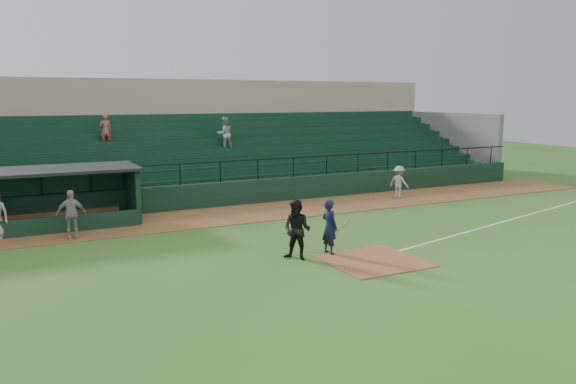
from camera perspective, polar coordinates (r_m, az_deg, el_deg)
name	(u,v)px	position (r m, az deg, el deg)	size (l,w,h in m)	color
ground	(355,254)	(19.81, 6.70, -6.09)	(90.00, 90.00, 0.00)	#315E1E
warning_track	(258,212)	(26.63, -2.97, -2.01)	(40.00, 4.00, 0.03)	brown
home_plate_dirt	(373,261)	(19.02, 8.39, -6.74)	(3.00, 3.00, 0.03)	brown
foul_line	(498,223)	(25.85, 20.05, -2.94)	(18.00, 0.09, 0.01)	white
stadium_structure	(198,149)	(34.12, -8.91, 4.28)	(38.00, 13.08, 6.40)	black
dugout	(23,195)	(25.67, -24.77, -0.30)	(8.90, 3.20, 2.42)	black
batter_at_plate	(330,227)	(19.48, 4.14, -3.47)	(1.07, 0.75, 1.88)	black
umpire	(297,230)	(18.77, 0.91, -3.78)	(0.96, 0.75, 1.98)	black
runner	(399,182)	(30.70, 10.95, 0.98)	(1.09, 0.63, 1.69)	gray
dugout_player_a	(71,214)	(23.02, -20.71, -2.05)	(1.07, 0.45, 1.83)	#99938F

